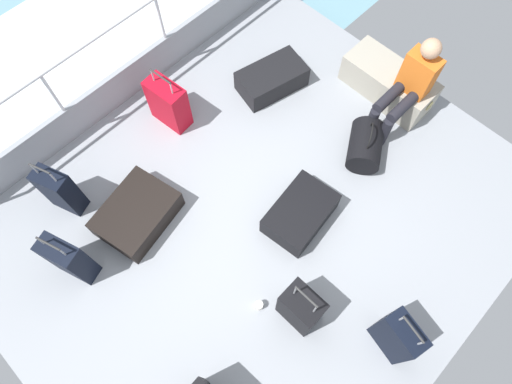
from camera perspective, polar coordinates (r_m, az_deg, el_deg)
ground_plane at (r=4.63m, az=0.46°, el=-3.42°), size 4.40×5.20×0.06m
gunwale_port at (r=5.38m, az=-16.79°, el=12.96°), size 0.06×5.20×0.45m
railing_port at (r=4.98m, az=-18.54°, el=16.82°), size 0.04×4.20×1.02m
sea_wake at (r=6.74m, az=-23.09°, el=16.19°), size 12.00×12.00×0.01m
cargo_crate_0 at (r=5.52m, az=14.58°, el=14.89°), size 0.61×0.45×0.37m
cargo_crate_1 at (r=5.37m, az=18.91°, el=11.42°), size 0.53×0.45×0.41m
passenger_seated at (r=4.96m, az=19.01°, el=12.84°), size 0.34×0.66×1.11m
suitcase_0 at (r=4.49m, az=5.69°, el=-2.75°), size 0.56×0.77×0.27m
suitcase_2 at (r=4.10m, az=5.78°, el=-14.55°), size 0.36×0.27×0.75m
suitcase_3 at (r=5.03m, az=-11.17°, el=11.07°), size 0.46×0.27×0.75m
suitcase_4 at (r=4.79m, az=-23.80°, el=0.17°), size 0.38×0.29×0.78m
suitcase_5 at (r=4.16m, az=17.64°, el=-17.25°), size 0.40×0.27×0.77m
suitcase_6 at (r=5.34m, az=2.03°, el=14.30°), size 0.60×0.85×0.27m
suitcase_7 at (r=4.63m, az=-15.00°, el=-2.73°), size 0.73×0.88×0.26m
suitcase_8 at (r=4.47m, az=-22.87°, el=-7.93°), size 0.42×0.30×0.78m
duffel_bag at (r=4.91m, az=13.83°, el=5.80°), size 0.57×0.63×0.51m
paper_cup at (r=4.30m, az=0.38°, el=-14.33°), size 0.08×0.08×0.10m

